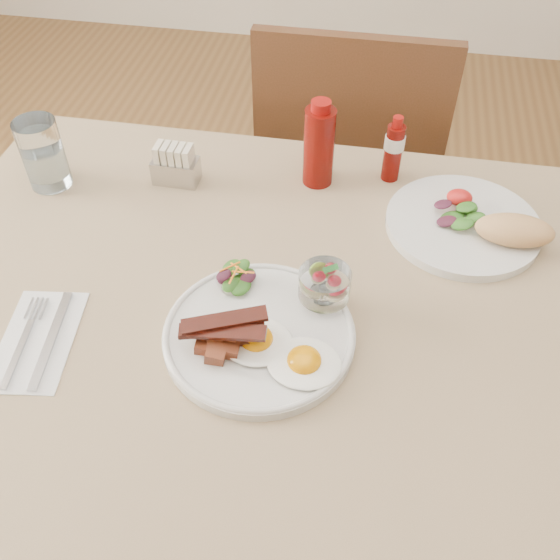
{
  "coord_description": "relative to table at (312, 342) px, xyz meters",
  "views": [
    {
      "loc": [
        0.06,
        -0.63,
        1.47
      ],
      "look_at": [
        -0.05,
        -0.02,
        0.82
      ],
      "focal_mm": 40.0,
      "sensor_mm": 36.0,
      "label": 1
    }
  ],
  "objects": [
    {
      "name": "chair_far",
      "position": [
        0.0,
        0.66,
        -0.14
      ],
      "size": [
        0.42,
        0.42,
        0.93
      ],
      "color": "#532D1A",
      "rests_on": "ground"
    },
    {
      "name": "side_salad",
      "position": [
        -0.12,
        0.01,
        0.12
      ],
      "size": [
        0.07,
        0.06,
        0.04
      ],
      "rotation": [
        0.0,
        0.0,
        0.36
      ],
      "color": "#254D14",
      "rests_on": "main_plate"
    },
    {
      "name": "ketchup_bottle",
      "position": [
        -0.04,
        0.31,
        0.17
      ],
      "size": [
        0.07,
        0.07,
        0.17
      ],
      "rotation": [
        0.0,
        0.0,
        -0.42
      ],
      "color": "#5B0905",
      "rests_on": "table"
    },
    {
      "name": "water_glass",
      "position": [
        -0.53,
        0.22,
        0.15
      ],
      "size": [
        0.08,
        0.08,
        0.13
      ],
      "color": "white",
      "rests_on": "table"
    },
    {
      "name": "main_plate",
      "position": [
        -0.07,
        -0.08,
        0.1
      ],
      "size": [
        0.28,
        0.28,
        0.02
      ],
      "primitive_type": "cylinder",
      "color": "silver",
      "rests_on": "table"
    },
    {
      "name": "bacon_potato_pile",
      "position": [
        -0.11,
        -0.11,
        0.13
      ],
      "size": [
        0.13,
        0.08,
        0.05
      ],
      "rotation": [
        0.0,
        0.0,
        -0.26
      ],
      "color": "maroon",
      "rests_on": "main_plate"
    },
    {
      "name": "fried_eggs",
      "position": [
        -0.03,
        -0.11,
        0.11
      ],
      "size": [
        0.2,
        0.14,
        0.03
      ],
      "rotation": [
        0.0,
        0.0,
        0.29
      ],
      "color": "white",
      "rests_on": "main_plate"
    },
    {
      "name": "hot_sauce_bottle",
      "position": [
        0.09,
        0.35,
        0.15
      ],
      "size": [
        0.05,
        0.05,
        0.13
      ],
      "rotation": [
        0.0,
        0.0,
        -0.3
      ],
      "color": "#5B0905",
      "rests_on": "table"
    },
    {
      "name": "fruit_cup",
      "position": [
        0.01,
        -0.01,
        0.15
      ],
      "size": [
        0.08,
        0.08,
        0.08
      ],
      "rotation": [
        0.0,
        0.0,
        0.09
      ],
      "color": "white",
      "rests_on": "main_plate"
    },
    {
      "name": "second_plate",
      "position": [
        0.25,
        0.22,
        0.11
      ],
      "size": [
        0.27,
        0.27,
        0.07
      ],
      "rotation": [
        0.0,
        0.0,
        -0.01
      ],
      "color": "silver",
      "rests_on": "table"
    },
    {
      "name": "napkin_cutlery",
      "position": [
        -0.39,
        -0.14,
        0.09
      ],
      "size": [
        0.13,
        0.2,
        0.01
      ],
      "rotation": [
        0.0,
        0.0,
        0.14
      ],
      "color": "silver",
      "rests_on": "table"
    },
    {
      "name": "sugar_caddy",
      "position": [
        -0.3,
        0.27,
        0.12
      ],
      "size": [
        0.09,
        0.05,
        0.08
      ],
      "rotation": [
        0.0,
        0.0,
        -0.02
      ],
      "color": "#B0B0B4",
      "rests_on": "table"
    },
    {
      "name": "table",
      "position": [
        0.0,
        0.0,
        0.0
      ],
      "size": [
        1.33,
        0.88,
        0.75
      ],
      "color": "#532D1A",
      "rests_on": "ground"
    }
  ]
}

